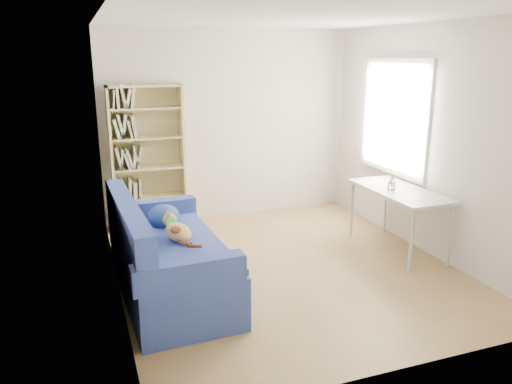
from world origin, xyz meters
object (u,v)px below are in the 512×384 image
Objects in this scene: bookshelf at (148,164)px; pen_cup at (392,185)px; desk at (399,195)px; sofa at (165,259)px.

pen_cup is at bearing -35.99° from bookshelf.
desk is 7.88× the size of pen_cup.
sofa reaches higher than desk.
sofa is 1.04× the size of bookshelf.
bookshelf is at bearing 144.01° from pen_cup.
desk is at bearing -35.47° from bookshelf.
bookshelf is 1.44× the size of desk.
sofa is 2.08m from bookshelf.
sofa is at bearing -175.76° from pen_cup.
desk is 0.16m from pen_cup.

